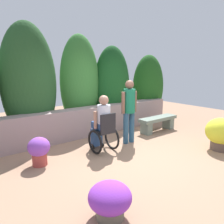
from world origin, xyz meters
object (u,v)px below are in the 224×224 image
Objects in this scene: flower_pot_red_accent at (39,150)px; person_in_wheelchair at (103,125)px; flower_pot_purple_near at (221,133)px; stone_bench at (158,122)px; flower_pot_terracotta_by_wall at (110,200)px; person_standing_companion at (129,108)px.

person_in_wheelchair is at bearing -6.13° from flower_pot_red_accent.
person_in_wheelchair is 1.72× the size of flower_pot_purple_near.
person_in_wheelchair is (-2.28, -0.29, 0.33)m from stone_bench.
person_in_wheelchair is at bearing 57.67° from flower_pot_terracotta_by_wall.
stone_bench is 1.92m from flower_pot_purple_near.
flower_pot_red_accent is at bearing 154.35° from flower_pot_purple_near.
person_in_wheelchair reaches higher than flower_pot_red_accent.
flower_pot_terracotta_by_wall is (-3.49, -2.21, -0.04)m from stone_bench.
stone_bench is at bearing 89.91° from flower_pot_purple_near.
flower_pot_purple_near is at bearing 4.67° from flower_pot_terracotta_by_wall.
flower_pot_red_accent is (-2.30, 0.10, -0.61)m from person_standing_companion.
flower_pot_terracotta_by_wall is at bearing -83.80° from flower_pot_red_accent.
stone_bench is 1.57m from person_standing_companion.
flower_pot_red_accent is at bearing 178.42° from person_in_wheelchair.
stone_bench is 2.36× the size of flower_pot_red_accent.
stone_bench is at bearing 11.80° from person_in_wheelchair.
flower_pot_red_accent is (-0.22, 2.07, 0.07)m from flower_pot_terracotta_by_wall.
person_standing_companion is 2.85× the size of flower_pot_terracotta_by_wall.
flower_pot_purple_near is at bearing -84.07° from stone_bench.
flower_pot_terracotta_by_wall is (-2.08, -1.97, -0.68)m from person_standing_companion.
flower_pot_terracotta_by_wall is 2.08m from flower_pot_red_accent.
flower_pot_terracotta_by_wall is at bearing -122.27° from person_standing_companion.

